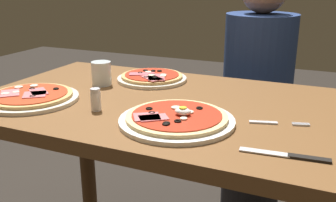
{
  "coord_description": "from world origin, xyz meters",
  "views": [
    {
      "loc": [
        0.51,
        -1.05,
        1.14
      ],
      "look_at": [
        0.09,
        -0.08,
        0.79
      ],
      "focal_mm": 40.96,
      "sensor_mm": 36.0,
      "label": 1
    }
  ],
  "objects": [
    {
      "name": "salt_shaker",
      "position": [
        -0.1,
        -0.16,
        0.79
      ],
      "size": [
        0.03,
        0.03,
        0.07
      ],
      "color": "white",
      "rests_on": "dining_table"
    },
    {
      "name": "fork",
      "position": [
        0.39,
        -0.06,
        0.76
      ],
      "size": [
        0.16,
        0.06,
        0.0
      ],
      "color": "silver",
      "rests_on": "dining_table"
    },
    {
      "name": "pizza_foreground",
      "position": [
        0.15,
        -0.16,
        0.77
      ],
      "size": [
        0.31,
        0.31,
        0.05
      ],
      "color": "white",
      "rests_on": "dining_table"
    },
    {
      "name": "knife",
      "position": [
        0.46,
        -0.25,
        0.76
      ],
      "size": [
        0.2,
        0.04,
        0.01
      ],
      "color": "silver",
      "rests_on": "dining_table"
    },
    {
      "name": "diner_person",
      "position": [
        0.21,
        0.69,
        0.56
      ],
      "size": [
        0.32,
        0.32,
        1.18
      ],
      "rotation": [
        0.0,
        0.0,
        3.14
      ],
      "color": "black",
      "rests_on": "ground"
    },
    {
      "name": "water_glass_near",
      "position": [
        -0.24,
        0.08,
        0.8
      ],
      "size": [
        0.07,
        0.07,
        0.09
      ],
      "color": "silver",
      "rests_on": "dining_table"
    },
    {
      "name": "dining_table",
      "position": [
        0.0,
        0.0,
        0.63
      ],
      "size": [
        1.13,
        0.74,
        0.76
      ],
      "color": "brown",
      "rests_on": "ground"
    },
    {
      "name": "pizza_across_right",
      "position": [
        -0.1,
        0.21,
        0.77
      ],
      "size": [
        0.26,
        0.26,
        0.03
      ],
      "color": "silver",
      "rests_on": "dining_table"
    },
    {
      "name": "pizza_across_left",
      "position": [
        -0.35,
        -0.17,
        0.77
      ],
      "size": [
        0.3,
        0.3,
        0.03
      ],
      "color": "silver",
      "rests_on": "dining_table"
    }
  ]
}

